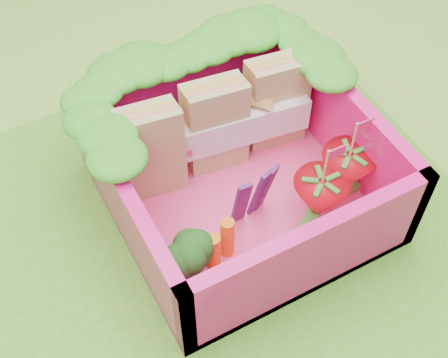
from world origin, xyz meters
TOP-DOWN VIEW (x-y plane):
  - ground at (0.00, 0.00)m, footprint 14.00×14.00m
  - placemat at (0.00, 0.00)m, footprint 2.60×2.60m
  - bento_floor at (0.19, 0.19)m, footprint 1.30×1.30m
  - bento_box at (0.19, 0.19)m, footprint 1.30×1.30m
  - lettuce_ruffle at (0.19, 0.67)m, footprint 1.43×0.77m
  - sandwich_stack at (0.20, 0.47)m, footprint 1.08×0.30m
  - broccoli at (-0.25, -0.11)m, footprint 0.31×0.31m
  - carrot_sticks at (-0.08, -0.10)m, footprint 0.16×0.10m
  - purple_wedges at (0.19, 0.04)m, footprint 0.23×0.06m
  - strawberry_left at (0.48, -0.11)m, footprint 0.28×0.28m
  - strawberry_right at (0.69, -0.03)m, footprint 0.28×0.28m
  - snap_peas at (0.52, -0.13)m, footprint 0.66×0.31m

SIDE VIEW (x-z plane):
  - ground at x=0.00m, z-range 0.00..0.00m
  - placemat at x=0.00m, z-range 0.00..0.03m
  - bento_floor at x=0.19m, z-range 0.03..0.08m
  - snap_peas at x=0.52m, z-range 0.08..0.13m
  - carrot_sticks at x=-0.08m, z-range 0.07..0.33m
  - strawberry_left at x=0.48m, z-range -0.03..0.49m
  - strawberry_right at x=0.69m, z-range -0.03..0.49m
  - broccoli at x=-0.25m, z-range 0.13..0.38m
  - purple_wedges at x=0.19m, z-range 0.08..0.46m
  - bento_box at x=0.19m, z-range 0.03..0.58m
  - sandwich_stack at x=0.20m, z-range 0.07..0.64m
  - lettuce_ruffle at x=0.19m, z-range 0.58..0.69m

